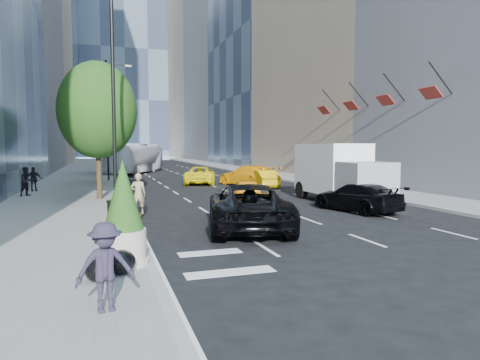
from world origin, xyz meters
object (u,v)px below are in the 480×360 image
object	(u,v)px
trash_can	(117,216)
planter_shrub	(123,214)
skateboarder	(138,197)
black_sedan_mercedes	(357,197)
black_sedan_lincoln	(248,206)
city_bus	(136,158)
box_truck	(340,173)

from	to	relation	value
trash_can	planter_shrub	world-z (taller)	planter_shrub
skateboarder	black_sedan_mercedes	world-z (taller)	skateboarder
black_sedan_lincoln	black_sedan_mercedes	xyz separation A→B (m)	(6.20, 2.46, -0.17)
black_sedan_mercedes	planter_shrub	xyz separation A→B (m)	(-10.80, -6.46, 0.71)
black_sedan_lincoln	trash_can	world-z (taller)	black_sedan_lincoln
skateboarder	trash_can	bearing A→B (deg)	81.38
planter_shrub	trash_can	bearing A→B (deg)	90.00
skateboarder	city_bus	xyz separation A→B (m)	(2.28, 30.76, 0.78)
skateboarder	trash_can	xyz separation A→B (m)	(-1.00, -3.45, -0.24)
black_sedan_lincoln	black_sedan_mercedes	distance (m)	6.67
black_sedan_mercedes	trash_can	size ratio (longest dim) A/B	4.72
city_bus	planter_shrub	world-z (taller)	city_bus
black_sedan_mercedes	box_truck	distance (m)	3.10
black_sedan_lincoln	city_bus	xyz separation A→B (m)	(-1.32, 34.76, 0.83)
trash_can	black_sedan_lincoln	bearing A→B (deg)	-6.80
trash_can	planter_shrub	bearing A→B (deg)	-90.00
black_sedan_mercedes	black_sedan_lincoln	bearing A→B (deg)	8.45
black_sedan_lincoln	box_truck	xyz separation A→B (m)	(7.00, 5.30, 0.77)
skateboarder	black_sedan_mercedes	bearing A→B (deg)	178.61
skateboarder	black_sedan_lincoln	xyz separation A→B (m)	(3.60, -4.00, -0.04)
city_bus	black_sedan_lincoln	bearing A→B (deg)	-64.17
black_sedan_lincoln	planter_shrub	world-z (taller)	planter_shrub
city_bus	planter_shrub	size ratio (longest dim) A/B	4.63
black_sedan_lincoln	black_sedan_mercedes	size ratio (longest dim) A/B	1.31
box_truck	trash_can	xyz separation A→B (m)	(-11.60, -4.75, -0.97)
planter_shrub	box_truck	bearing A→B (deg)	38.71
planter_shrub	black_sedan_mercedes	bearing A→B (deg)	30.89
planter_shrub	skateboarder	bearing A→B (deg)	82.87
city_bus	box_truck	xyz separation A→B (m)	(8.32, -29.46, -0.05)
skateboarder	black_sedan_lincoln	size ratio (longest dim) A/B	0.29
black_sedan_mercedes	city_bus	world-z (taller)	city_bus
black_sedan_mercedes	trash_can	bearing A→B (deg)	-3.16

